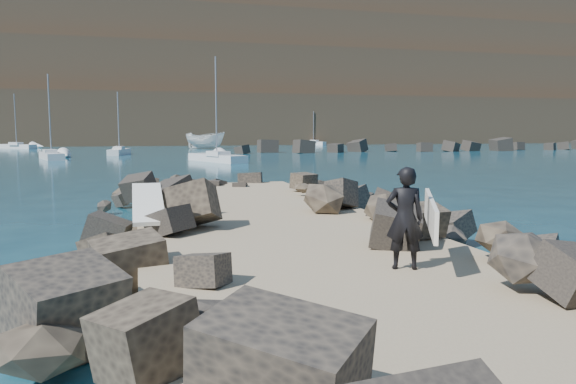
{
  "coord_description": "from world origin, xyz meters",
  "views": [
    {
      "loc": [
        -2.97,
        -11.99,
        2.75
      ],
      "look_at": [
        0.0,
        -1.0,
        1.5
      ],
      "focal_mm": 35.0,
      "sensor_mm": 36.0,
      "label": 1
    }
  ],
  "objects_px": {
    "surfboard_resting": "(148,208)",
    "sailboat_c": "(217,158)",
    "boat_imported": "(205,140)",
    "radome": "(535,7)",
    "surfer_with_board": "(409,218)"
  },
  "relations": [
    {
      "from": "surfboard_resting",
      "to": "surfer_with_board",
      "type": "bearing_deg",
      "value": -51.99
    },
    {
      "from": "boat_imported",
      "to": "surfer_with_board",
      "type": "height_order",
      "value": "boat_imported"
    },
    {
      "from": "surfboard_resting",
      "to": "surfer_with_board",
      "type": "xyz_separation_m",
      "value": [
        3.84,
        -4.88,
        0.36
      ]
    },
    {
      "from": "surfboard_resting",
      "to": "boat_imported",
      "type": "distance_m",
      "value": 73.84
    },
    {
      "from": "boat_imported",
      "to": "radome",
      "type": "distance_m",
      "value": 145.83
    },
    {
      "from": "boat_imported",
      "to": "sailboat_c",
      "type": "distance_m",
      "value": 36.65
    },
    {
      "from": "surfboard_resting",
      "to": "sailboat_c",
      "type": "height_order",
      "value": "sailboat_c"
    },
    {
      "from": "boat_imported",
      "to": "sailboat_c",
      "type": "relative_size",
      "value": 0.71
    },
    {
      "from": "radome",
      "to": "sailboat_c",
      "type": "distance_m",
      "value": 170.25
    },
    {
      "from": "boat_imported",
      "to": "surfer_with_board",
      "type": "xyz_separation_m",
      "value": [
        -6.08,
        -78.05,
        0.14
      ]
    },
    {
      "from": "radome",
      "to": "surfboard_resting",
      "type": "bearing_deg",
      "value": -130.56
    },
    {
      "from": "surfer_with_board",
      "to": "sailboat_c",
      "type": "distance_m",
      "value": 41.67
    },
    {
      "from": "surfboard_resting",
      "to": "boat_imported",
      "type": "relative_size",
      "value": 0.4
    },
    {
      "from": "boat_imported",
      "to": "radome",
      "type": "relative_size",
      "value": 0.34
    },
    {
      "from": "sailboat_c",
      "to": "radome",
      "type": "bearing_deg",
      "value": 42.88
    }
  ]
}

